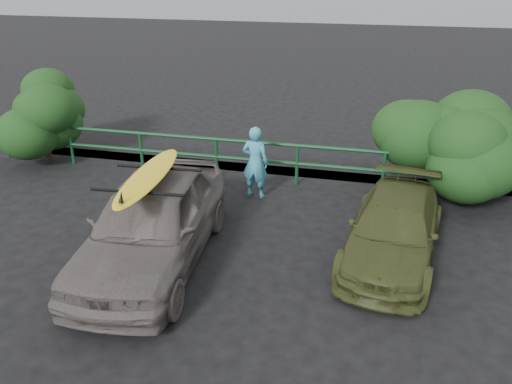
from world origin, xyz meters
TOP-DOWN VIEW (x-y plane):
  - ground at (0.00, 0.00)m, footprint 80.00×80.00m
  - ocean at (0.00, 60.00)m, footprint 200.00×200.00m
  - guardrail at (0.00, 5.00)m, footprint 14.00×0.08m
  - shrub_left at (-4.80, 5.40)m, footprint 3.20×2.40m
  - shrub_right at (5.00, 5.50)m, footprint 3.20×2.40m
  - sedan at (-0.92, 1.11)m, footprint 2.16×4.70m
  - olive_vehicle at (3.19, 2.25)m, footprint 2.06×3.95m
  - man at (0.18, 4.16)m, footprint 0.65×0.46m
  - roof_rack at (-0.92, 1.11)m, footprint 1.63×1.19m
  - surfboard at (-0.92, 1.11)m, footprint 0.73×2.67m

SIDE VIEW (x-z plane):
  - ground at x=0.00m, z-range 0.00..0.00m
  - ocean at x=0.00m, z-range 0.00..0.00m
  - guardrail at x=0.00m, z-range 0.00..1.04m
  - olive_vehicle at x=3.19m, z-range 0.00..1.09m
  - sedan at x=-0.92m, z-range 0.00..1.56m
  - man at x=0.18m, z-range 0.00..1.66m
  - shrub_right at x=5.00m, z-range 0.00..2.01m
  - shrub_left at x=-4.80m, z-range 0.00..2.26m
  - roof_rack at x=-0.92m, z-range 1.56..1.61m
  - surfboard at x=-0.92m, z-range 1.61..1.69m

